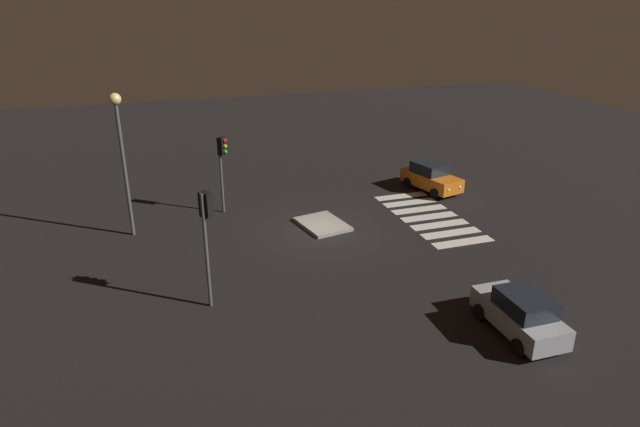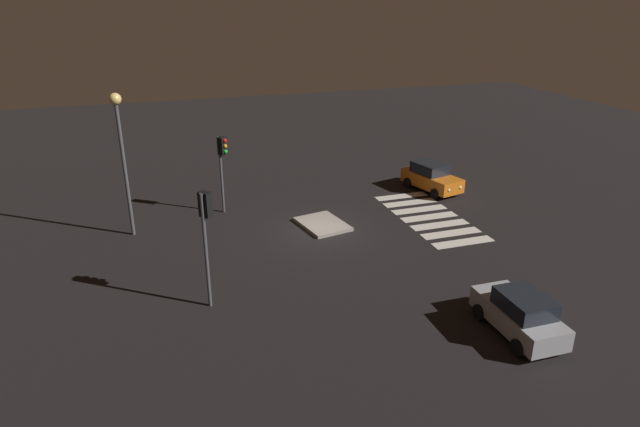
{
  "view_description": "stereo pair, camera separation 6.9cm",
  "coord_description": "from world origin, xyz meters",
  "px_view_note": "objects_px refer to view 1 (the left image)",
  "views": [
    {
      "loc": [
        -24.65,
        8.14,
        11.47
      ],
      "look_at": [
        0.0,
        0.0,
        1.0
      ],
      "focal_mm": 31.04,
      "sensor_mm": 36.0,
      "label": 1
    },
    {
      "loc": [
        -24.67,
        8.07,
        11.47
      ],
      "look_at": [
        0.0,
        0.0,
        1.0
      ],
      "focal_mm": 31.04,
      "sensor_mm": 36.0,
      "label": 2
    }
  ],
  "objects_px": {
    "traffic_light_north": "(222,156)",
    "car_silver": "(520,313)",
    "traffic_island": "(323,224)",
    "traffic_light_west": "(206,221)",
    "street_lamp": "(121,140)",
    "car_orange": "(431,177)"
  },
  "relations": [
    {
      "from": "street_lamp",
      "to": "car_silver",
      "type": "bearing_deg",
      "value": -135.88
    },
    {
      "from": "car_silver",
      "to": "traffic_island",
      "type": "bearing_deg",
      "value": 17.78
    },
    {
      "from": "traffic_light_west",
      "to": "street_lamp",
      "type": "height_order",
      "value": "street_lamp"
    },
    {
      "from": "car_orange",
      "to": "traffic_light_north",
      "type": "xyz_separation_m",
      "value": [
        0.27,
        12.63,
        2.42
      ]
    },
    {
      "from": "traffic_light_north",
      "to": "traffic_light_west",
      "type": "distance_m",
      "value": 9.81
    },
    {
      "from": "traffic_light_north",
      "to": "car_orange",
      "type": "bearing_deg",
      "value": 43.95
    },
    {
      "from": "traffic_light_north",
      "to": "car_silver",
      "type": "bearing_deg",
      "value": -16.53
    },
    {
      "from": "traffic_island",
      "to": "street_lamp",
      "type": "xyz_separation_m",
      "value": [
        1.93,
        9.46,
        4.82
      ]
    },
    {
      "from": "traffic_island",
      "to": "traffic_light_north",
      "type": "height_order",
      "value": "traffic_light_north"
    },
    {
      "from": "traffic_island",
      "to": "traffic_light_west",
      "type": "relative_size",
      "value": 0.67
    },
    {
      "from": "car_orange",
      "to": "car_silver",
      "type": "distance_m",
      "value": 15.43
    },
    {
      "from": "traffic_island",
      "to": "car_orange",
      "type": "relative_size",
      "value": 0.75
    },
    {
      "from": "car_orange",
      "to": "traffic_light_west",
      "type": "height_order",
      "value": "traffic_light_west"
    },
    {
      "from": "car_orange",
      "to": "street_lamp",
      "type": "relative_size",
      "value": 0.59
    },
    {
      "from": "traffic_island",
      "to": "traffic_light_north",
      "type": "relative_size",
      "value": 0.73
    },
    {
      "from": "car_orange",
      "to": "traffic_light_west",
      "type": "relative_size",
      "value": 0.89
    },
    {
      "from": "street_lamp",
      "to": "traffic_light_west",
      "type": "bearing_deg",
      "value": -160.23
    },
    {
      "from": "traffic_light_west",
      "to": "traffic_light_north",
      "type": "bearing_deg",
      "value": 36.85
    },
    {
      "from": "traffic_light_west",
      "to": "street_lamp",
      "type": "distance_m",
      "value": 8.62
    },
    {
      "from": "traffic_island",
      "to": "car_orange",
      "type": "xyz_separation_m",
      "value": [
        3.23,
        -8.11,
        0.75
      ]
    },
    {
      "from": "car_silver",
      "to": "car_orange",
      "type": "bearing_deg",
      "value": -16.56
    },
    {
      "from": "street_lamp",
      "to": "traffic_island",
      "type": "bearing_deg",
      "value": -101.51
    }
  ]
}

